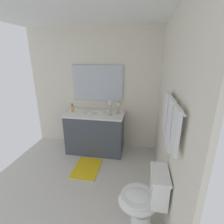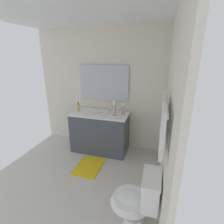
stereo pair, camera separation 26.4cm
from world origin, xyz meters
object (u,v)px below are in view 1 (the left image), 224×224
object	(u,v)px
vanity_cabinet	(95,132)
sink_basin	(95,115)
toilet	(144,199)
towel_near_corner	(176,130)
candle_holder_short	(110,107)
bath_mat	(87,168)
towel_center	(170,124)
mirror	(97,83)
towel_bar	(175,101)
towel_near_vanity	(167,113)
soap_bottle	(72,109)
candle_holder_tall	(118,108)

from	to	relation	value
vanity_cabinet	sink_basin	size ratio (longest dim) A/B	2.90
sink_basin	toilet	bearing A→B (deg)	32.99
sink_basin	towel_near_corner	xyz separation A→B (m)	(1.72, 1.18, 0.55)
candle_holder_short	bath_mat	xyz separation A→B (m)	(0.58, -0.32, -0.98)
toilet	towel_center	size ratio (longest dim) A/B	1.45
vanity_cabinet	mirror	bearing A→B (deg)	179.99
towel_bar	towel_near_vanity	size ratio (longest dim) A/B	1.75
towel_bar	sink_basin	bearing A→B (deg)	-140.17
candle_holder_short	soap_bottle	size ratio (longest dim) A/B	1.67
vanity_cabinet	bath_mat	bearing A→B (deg)	0.00
vanity_cabinet	candle_holder_short	xyz separation A→B (m)	(0.04, 0.32, 0.57)
towel_center	towel_near_corner	xyz separation A→B (m)	(0.28, 0.00, 0.06)
towel_near_corner	sink_basin	bearing A→B (deg)	-145.46
candle_holder_tall	towel_near_vanity	world-z (taller)	towel_near_vanity
mirror	toilet	bearing A→B (deg)	28.73
towel_bar	candle_holder_tall	bearing A→B (deg)	-154.08
vanity_cabinet	sink_basin	xyz separation A→B (m)	(0.00, 0.00, 0.38)
soap_bottle	vanity_cabinet	bearing A→B (deg)	90.09
candle_holder_tall	soap_bottle	world-z (taller)	candle_holder_tall
towel_bar	towel_near_corner	xyz separation A→B (m)	(0.28, -0.02, -0.18)
towel_bar	towel_near_corner	distance (m)	0.33
vanity_cabinet	towel_near_vanity	bearing A→B (deg)	45.56
towel_center	soap_bottle	bearing A→B (deg)	-131.21
sink_basin	towel_near_vanity	bearing A→B (deg)	45.54
sink_basin	mirror	bearing A→B (deg)	-179.80
soap_bottle	towel_bar	xyz separation A→B (m)	(1.44, 1.66, 0.62)
bath_mat	candle_holder_short	bearing A→B (deg)	151.13
candle_holder_tall	candle_holder_short	xyz separation A→B (m)	(0.12, -0.14, 0.04)
candle_holder_short	towel_near_corner	xyz separation A→B (m)	(1.68, 0.86, 0.35)
toilet	towel_near_vanity	xyz separation A→B (m)	(-0.35, 0.20, 0.94)
toilet	towel_near_corner	xyz separation A→B (m)	(0.21, 0.20, 0.98)
sink_basin	candle_holder_tall	bearing A→B (deg)	99.65
soap_bottle	bath_mat	xyz separation A→B (m)	(0.62, 0.46, -0.90)
mirror	towel_near_vanity	xyz separation A→B (m)	(1.44, 1.18, -0.09)
vanity_cabinet	towel_near_corner	xyz separation A→B (m)	(1.72, 1.18, 0.93)
towel_bar	bath_mat	distance (m)	2.10
towel_near_corner	candle_holder_tall	bearing A→B (deg)	-158.17
candle_holder_short	towel_bar	world-z (taller)	towel_bar
candle_holder_short	toilet	xyz separation A→B (m)	(1.47, 0.66, -0.62)
candle_holder_short	toilet	distance (m)	1.72
mirror	towel_near_corner	size ratio (longest dim) A/B	2.60
mirror	candle_holder_tall	distance (m)	0.67
mirror	toilet	distance (m)	2.28
mirror	candle_holder_tall	xyz separation A→B (m)	(0.20, 0.46, -0.44)
towel_near_corner	candle_holder_short	bearing A→B (deg)	-152.75
sink_basin	towel_bar	world-z (taller)	towel_bar
soap_bottle	towel_near_corner	xyz separation A→B (m)	(1.72, 1.64, 0.44)
sink_basin	bath_mat	bearing A→B (deg)	-0.09
candle_holder_tall	soap_bottle	distance (m)	0.93
sink_basin	soap_bottle	bearing A→B (deg)	-89.91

